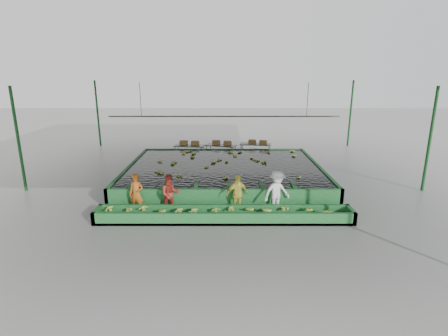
{
  "coord_description": "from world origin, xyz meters",
  "views": [
    {
      "loc": [
        0.01,
        -16.18,
        5.61
      ],
      "look_at": [
        0.0,
        0.5,
        1.0
      ],
      "focal_mm": 28.0,
      "sensor_mm": 36.0,
      "label": 1
    }
  ],
  "objects_px": {
    "flotation_tank": "(224,173)",
    "box_stack_mid": "(222,145)",
    "worker_b": "(170,194)",
    "box_stack_right": "(258,144)",
    "packing_table_right": "(255,150)",
    "worker_c": "(237,194)",
    "worker_d": "(277,192)",
    "packing_table_left": "(190,152)",
    "sorting_trough": "(224,215)",
    "box_stack_left": "(189,145)",
    "worker_a": "(136,194)",
    "packing_table_mid": "(221,152)"
  },
  "relations": [
    {
      "from": "packing_table_mid",
      "to": "box_stack_mid",
      "type": "height_order",
      "value": "box_stack_mid"
    },
    {
      "from": "packing_table_mid",
      "to": "box_stack_mid",
      "type": "xyz_separation_m",
      "value": [
        0.06,
        0.03,
        0.45
      ]
    },
    {
      "from": "packing_table_mid",
      "to": "worker_c",
      "type": "bearing_deg",
      "value": -85.44
    },
    {
      "from": "packing_table_mid",
      "to": "box_stack_left",
      "type": "bearing_deg",
      "value": 179.6
    },
    {
      "from": "packing_table_mid",
      "to": "box_stack_mid",
      "type": "distance_m",
      "value": 0.46
    },
    {
      "from": "worker_a",
      "to": "packing_table_right",
      "type": "distance_m",
      "value": 11.24
    },
    {
      "from": "packing_table_mid",
      "to": "worker_d",
      "type": "bearing_deg",
      "value": -75.94
    },
    {
      "from": "flotation_tank",
      "to": "box_stack_mid",
      "type": "xyz_separation_m",
      "value": [
        -0.15,
        5.16,
        0.46
      ]
    },
    {
      "from": "worker_b",
      "to": "box_stack_right",
      "type": "height_order",
      "value": "worker_b"
    },
    {
      "from": "worker_b",
      "to": "box_stack_mid",
      "type": "relative_size",
      "value": 1.29
    },
    {
      "from": "box_stack_right",
      "to": "worker_a",
      "type": "bearing_deg",
      "value": -121.2
    },
    {
      "from": "flotation_tank",
      "to": "worker_c",
      "type": "bearing_deg",
      "value": -82.83
    },
    {
      "from": "worker_a",
      "to": "box_stack_right",
      "type": "bearing_deg",
      "value": 71.43
    },
    {
      "from": "worker_d",
      "to": "box_stack_left",
      "type": "xyz_separation_m",
      "value": [
        -4.46,
        9.44,
        0.01
      ]
    },
    {
      "from": "flotation_tank",
      "to": "worker_a",
      "type": "distance_m",
      "value": 5.6
    },
    {
      "from": "worker_c",
      "to": "packing_table_right",
      "type": "xyz_separation_m",
      "value": [
        1.58,
        9.69,
        -0.34
      ]
    },
    {
      "from": "worker_d",
      "to": "box_stack_left",
      "type": "distance_m",
      "value": 10.44
    },
    {
      "from": "packing_table_right",
      "to": "box_stack_mid",
      "type": "xyz_separation_m",
      "value": [
        -2.27,
        -0.24,
        0.44
      ]
    },
    {
      "from": "worker_a",
      "to": "packing_table_mid",
      "type": "height_order",
      "value": "worker_a"
    },
    {
      "from": "flotation_tank",
      "to": "sorting_trough",
      "type": "relative_size",
      "value": 1.0
    },
    {
      "from": "sorting_trough",
      "to": "box_stack_left",
      "type": "distance_m",
      "value": 10.51
    },
    {
      "from": "sorting_trough",
      "to": "box_stack_left",
      "type": "bearing_deg",
      "value": 102.71
    },
    {
      "from": "sorting_trough",
      "to": "worker_c",
      "type": "height_order",
      "value": "worker_c"
    },
    {
      "from": "sorting_trough",
      "to": "packing_table_right",
      "type": "relative_size",
      "value": 4.86
    },
    {
      "from": "flotation_tank",
      "to": "packing_table_left",
      "type": "relative_size",
      "value": 5.06
    },
    {
      "from": "flotation_tank",
      "to": "packing_table_right",
      "type": "xyz_separation_m",
      "value": [
        2.12,
        5.39,
        0.02
      ]
    },
    {
      "from": "worker_d",
      "to": "packing_table_left",
      "type": "relative_size",
      "value": 0.9
    },
    {
      "from": "sorting_trough",
      "to": "box_stack_mid",
      "type": "xyz_separation_m",
      "value": [
        -0.15,
        10.26,
        0.66
      ]
    },
    {
      "from": "sorting_trough",
      "to": "worker_a",
      "type": "bearing_deg",
      "value": 167.36
    },
    {
      "from": "worker_a",
      "to": "worker_c",
      "type": "relative_size",
      "value": 1.02
    },
    {
      "from": "box_stack_right",
      "to": "flotation_tank",
      "type": "bearing_deg",
      "value": -112.99
    },
    {
      "from": "worker_b",
      "to": "box_stack_left",
      "type": "xyz_separation_m",
      "value": [
        -0.12,
        9.44,
        0.08
      ]
    },
    {
      "from": "sorting_trough",
      "to": "box_stack_right",
      "type": "height_order",
      "value": "box_stack_right"
    },
    {
      "from": "packing_table_mid",
      "to": "sorting_trough",
      "type": "bearing_deg",
      "value": -88.82
    },
    {
      "from": "packing_table_left",
      "to": "packing_table_mid",
      "type": "xyz_separation_m",
      "value": [
        2.08,
        0.08,
        0.0
      ]
    },
    {
      "from": "sorting_trough",
      "to": "worker_d",
      "type": "height_order",
      "value": "worker_d"
    },
    {
      "from": "worker_b",
      "to": "packing_table_left",
      "type": "distance_m",
      "value": 9.35
    },
    {
      "from": "sorting_trough",
      "to": "packing_table_left",
      "type": "relative_size",
      "value": 5.06
    },
    {
      "from": "worker_b",
      "to": "sorting_trough",
      "type": "bearing_deg",
      "value": -38.25
    },
    {
      "from": "sorting_trough",
      "to": "worker_d",
      "type": "bearing_deg",
      "value": 20.42
    },
    {
      "from": "flotation_tank",
      "to": "box_stack_left",
      "type": "height_order",
      "value": "box_stack_left"
    },
    {
      "from": "sorting_trough",
      "to": "worker_b",
      "type": "relative_size",
      "value": 6.13
    },
    {
      "from": "box_stack_mid",
      "to": "worker_c",
      "type": "bearing_deg",
      "value": -85.84
    },
    {
      "from": "packing_table_left",
      "to": "box_stack_right",
      "type": "distance_m",
      "value": 4.58
    },
    {
      "from": "packing_table_right",
      "to": "box_stack_right",
      "type": "distance_m",
      "value": 0.5
    },
    {
      "from": "worker_d",
      "to": "box_stack_mid",
      "type": "relative_size",
      "value": 1.42
    },
    {
      "from": "flotation_tank",
      "to": "box_stack_right",
      "type": "bearing_deg",
      "value": 67.01
    },
    {
      "from": "packing_table_right",
      "to": "worker_b",
      "type": "bearing_deg",
      "value": -113.95
    },
    {
      "from": "sorting_trough",
      "to": "box_stack_mid",
      "type": "relative_size",
      "value": 7.92
    },
    {
      "from": "worker_c",
      "to": "box_stack_right",
      "type": "bearing_deg",
      "value": 57.59
    }
  ]
}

